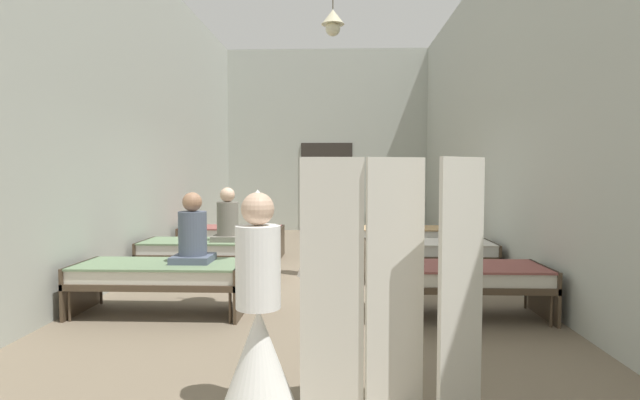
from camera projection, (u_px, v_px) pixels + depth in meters
name	position (u px, v px, depth m)	size (l,w,h in m)	color
ground_plane	(316.00, 282.00, 7.57)	(6.05, 13.31, 0.10)	#7A6B56
room_shell	(319.00, 121.00, 8.66)	(5.85, 12.91, 4.95)	#B2B7AD
bed_left_row_0	(161.00, 275.00, 5.71)	(1.90, 0.84, 0.57)	#473828
bed_right_row_0	(458.00, 277.00, 5.58)	(1.90, 0.84, 0.57)	#473828
bed_left_row_1	(205.00, 249.00, 7.61)	(1.90, 0.84, 0.57)	#473828
bed_right_row_1	(428.00, 251.00, 7.48)	(1.90, 0.84, 0.57)	#473828
bed_left_row_2	(232.00, 234.00, 9.50)	(1.90, 0.84, 0.57)	#473828
bed_right_row_2	(410.00, 235.00, 9.37)	(1.90, 0.84, 0.57)	#473828
nurse_near_aisle	(314.00, 242.00, 7.78)	(0.52, 0.52, 1.49)	white
nurse_mid_aisle	(259.00, 333.00, 3.36)	(0.52, 0.52, 1.49)	white
patient_seated_primary	(228.00, 221.00, 7.54)	(0.44, 0.44, 0.80)	slate
patient_seated_secondary	(193.00, 236.00, 5.75)	(0.44, 0.44, 0.80)	#515B70
privacy_screen	(396.00, 287.00, 3.31)	(1.22, 0.29, 1.70)	silver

